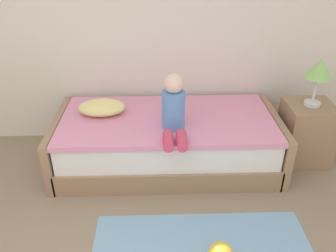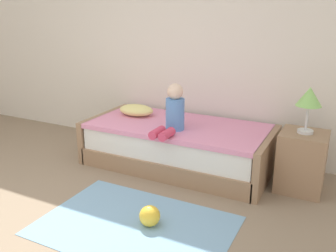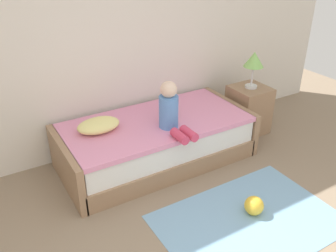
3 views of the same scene
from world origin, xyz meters
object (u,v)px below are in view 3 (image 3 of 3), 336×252
at_px(toy_ball, 254,206).
at_px(pillow, 99,125).
at_px(bed, 157,141).
at_px(nightstand, 248,109).
at_px(child_figure, 171,110).
at_px(table_lamp, 254,61).

bearing_deg(toy_ball, pillow, 125.14).
height_order(bed, nightstand, nightstand).
bearing_deg(child_figure, toy_ball, -74.49).
xyz_separation_m(nightstand, toy_ball, (-1.02, -1.25, -0.21)).
bearing_deg(nightstand, child_figure, -169.29).
xyz_separation_m(nightstand, child_figure, (-1.30, -0.25, 0.40)).
bearing_deg(table_lamp, child_figure, -169.29).
relative_size(pillow, toy_ball, 2.47).
bearing_deg(bed, table_lamp, 0.75).
bearing_deg(table_lamp, nightstand, 0.00).
xyz_separation_m(child_figure, pillow, (-0.66, 0.33, -0.14)).
relative_size(nightstand, table_lamp, 1.33).
bearing_deg(pillow, bed, -9.28).
xyz_separation_m(bed, pillow, (-0.61, 0.10, 0.32)).
bearing_deg(toy_ball, table_lamp, 50.82).
distance_m(table_lamp, pillow, 2.00).
xyz_separation_m(bed, toy_ball, (0.33, -1.24, -0.16)).
height_order(bed, toy_ball, bed).
xyz_separation_m(nightstand, table_lamp, (0.00, 0.00, 0.64)).
bearing_deg(bed, pillow, 170.72).
xyz_separation_m(bed, nightstand, (1.35, 0.02, 0.05)).
bearing_deg(toy_ball, nightstand, 50.82).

